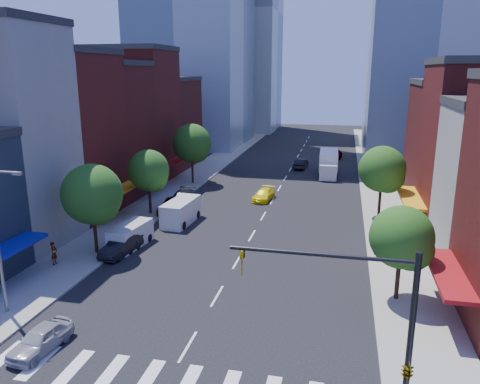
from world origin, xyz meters
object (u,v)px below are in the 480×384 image
Objects in this scene: parked_car_second at (121,246)px; taxi at (264,195)px; parked_car_third at (172,206)px; pedestrian_near at (54,253)px; traffic_car_far at (336,154)px; pedestrian_far at (112,240)px; traffic_car_oncoming at (301,164)px; box_truck at (328,164)px; parked_car_front at (41,339)px; parked_car_rear at (182,199)px; cargo_van_near at (130,236)px; cargo_van_far at (180,212)px.

taxi is at bearing 72.15° from parked_car_second.
parked_car_third is 15.48m from pedestrian_near.
pedestrian_far is at bearing 76.04° from traffic_car_far.
pedestrian_far is (2.89, 3.69, -0.01)m from pedestrian_near.
box_truck reaches higher than traffic_car_oncoming.
box_truck is 41.71m from pedestrian_near.
taxi is at bearing 87.26° from traffic_car_oncoming.
parked_car_front is 13.51m from parked_car_second.
traffic_car_oncoming is 43.56m from pedestrian_near.
parked_car_rear is 1.21× the size of taxi.
traffic_car_oncoming is at bearing 79.16° from cargo_van_near.
traffic_car_oncoming is at bearing 76.33° from cargo_van_far.
box_truck reaches higher than cargo_van_far.
traffic_car_oncoming is (11.00, 37.68, 0.02)m from parked_car_second.
box_truck is (13.22, 47.17, 0.91)m from parked_car_front.
traffic_car_far is 2.64× the size of pedestrian_far.
pedestrian_far is (-12.00, -37.25, 0.27)m from traffic_car_oncoming.
parked_car_rear reaches higher than parked_car_front.
cargo_van_near is 1.04× the size of traffic_car_oncoming.
parked_car_second is 0.54× the size of box_truck.
parked_car_front is 62.44m from traffic_car_far.
traffic_car_oncoming is (9.00, 51.03, 0.08)m from parked_car_front.
pedestrian_near is (-19.87, -50.76, 0.25)m from traffic_car_far.
pedestrian_near is at bearing -133.47° from parked_car_second.
parked_car_rear is 24.49m from box_truck.
parked_car_second is 2.52× the size of pedestrian_near.
parked_car_third is at bearing 96.09° from cargo_van_near.
traffic_car_far is at bearing 73.76° from cargo_van_far.
taxi is at bearing 85.36° from parked_car_front.
cargo_van_far is 1.20× the size of traffic_car_oncoming.
parked_car_second is at bearing -115.82° from box_truck.
traffic_car_far reaches higher than traffic_car_oncoming.
pedestrian_far is (-16.22, -33.39, -0.55)m from box_truck.
parked_car_front is at bearing -86.40° from cargo_van_far.
parked_car_third is at bearing -126.16° from box_truck.
cargo_van_far is (1.99, -5.99, 0.37)m from parked_car_rear.
cargo_van_near is 1.58m from pedestrian_far.
pedestrian_near is at bearing -104.80° from parked_car_rear.
parked_car_front is 22.02m from cargo_van_far.
cargo_van_far is at bearing 168.92° from pedestrian_far.
parked_car_second is 50.12m from traffic_car_far.
pedestrian_far reaches higher than parked_car_rear.
parked_car_second is at bearing 75.59° from pedestrian_far.
box_truck reaches higher than cargo_van_near.
taxi is 19.08m from traffic_car_oncoming.
traffic_car_oncoming is at bearing 171.04° from pedestrian_far.
box_truck is at bearing 65.83° from cargo_van_far.
taxi is at bearing 161.50° from pedestrian_far.
pedestrian_near is at bearing -29.12° from pedestrian_far.
parked_car_rear is at bearing 100.89° from parked_car_front.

